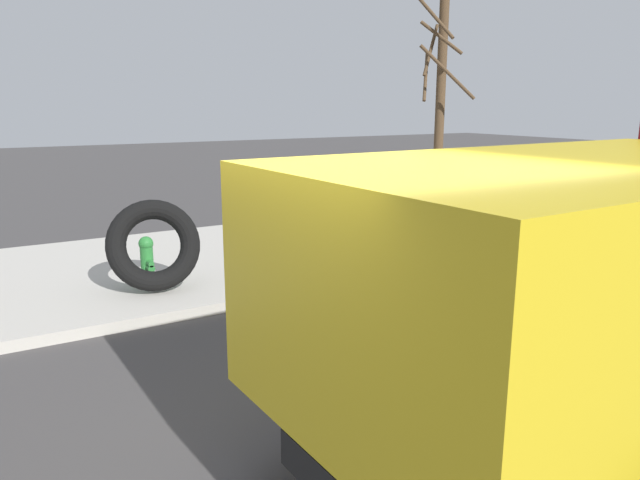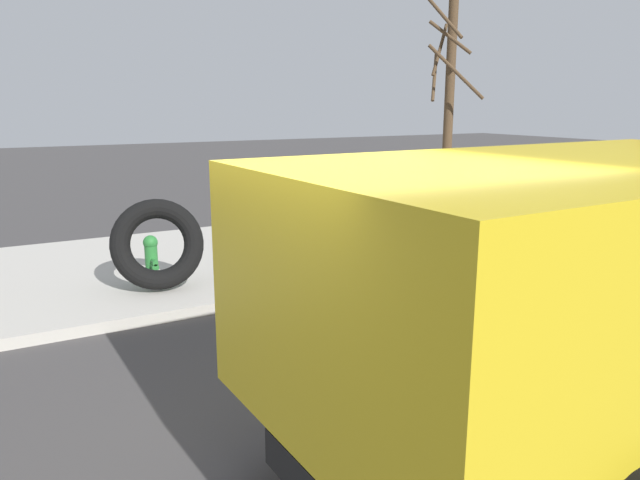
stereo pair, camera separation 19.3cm
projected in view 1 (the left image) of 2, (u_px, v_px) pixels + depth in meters
name	position (u px, v px, depth m)	size (l,w,h in m)	color
sidewalk_curb	(139.00, 270.00, 9.92)	(36.00, 5.00, 0.15)	#BCB7AD
fire_hydrant	(147.00, 259.00, 8.84)	(0.22, 0.49, 0.72)	#2D8438
loose_tire	(154.00, 245.00, 8.44)	(1.31, 1.31, 0.28)	black
bare_tree	(439.00, 104.00, 12.97)	(1.09, 1.36, 4.99)	#4C3823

